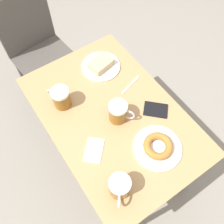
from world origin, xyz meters
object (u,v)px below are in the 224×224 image
object	(u,v)px
napkin_folded	(94,150)
chair	(36,44)
plate_with_cake	(101,65)
beer_mug_left	(118,112)
fork	(131,85)
passport_near_edge	(156,110)
plate_with_donut	(158,147)
beer_mug_right	(120,187)
beer_mug_center	(61,98)

from	to	relation	value
napkin_folded	chair	bearing A→B (deg)	83.30
plate_with_cake	beer_mug_left	world-z (taller)	beer_mug_left
chair	fork	world-z (taller)	chair
napkin_folded	passport_near_edge	bearing A→B (deg)	1.21
plate_with_donut	beer_mug_left	world-z (taller)	beer_mug_left
beer_mug_right	passport_near_edge	distance (m)	0.47
beer_mug_right	plate_with_cake	bearing A→B (deg)	63.47
beer_mug_left	passport_near_edge	xyz separation A→B (m)	(0.19, -0.07, -0.06)
beer_mug_left	beer_mug_right	distance (m)	0.37
fork	napkin_folded	bearing A→B (deg)	-150.37
chair	napkin_folded	world-z (taller)	chair
passport_near_edge	napkin_folded	bearing A→B (deg)	-178.79
beer_mug_center	napkin_folded	xyz separation A→B (m)	(-0.00, -0.32, -0.06)
beer_mug_left	napkin_folded	world-z (taller)	beer_mug_left
chair	plate_with_cake	distance (m)	0.63
beer_mug_center	beer_mug_right	distance (m)	0.55
napkin_folded	fork	bearing A→B (deg)	29.63
fork	beer_mug_right	bearing A→B (deg)	-131.41
napkin_folded	beer_mug_left	bearing A→B (deg)	22.24
napkin_folded	beer_mug_center	bearing A→B (deg)	89.28
plate_with_donut	beer_mug_center	xyz separation A→B (m)	(-0.26, 0.49, 0.04)
beer_mug_center	fork	xyz separation A→B (m)	(0.38, -0.11, -0.06)
beer_mug_center	napkin_folded	bearing A→B (deg)	-90.72
plate_with_donut	passport_near_edge	world-z (taller)	plate_with_donut
plate_with_cake	fork	size ratio (longest dim) A/B	1.46
plate_with_cake	beer_mug_left	bearing A→B (deg)	-108.50
beer_mug_left	plate_with_donut	bearing A→B (deg)	-76.33
plate_with_cake	beer_mug_right	bearing A→B (deg)	-116.53
fork	beer_mug_center	bearing A→B (deg)	164.37
beer_mug_right	passport_near_edge	size ratio (longest dim) A/B	0.80
plate_with_cake	plate_with_donut	xyz separation A→B (m)	(-0.05, -0.59, 0.00)
chair	plate_with_cake	xyz separation A→B (m)	(0.20, -0.57, 0.19)
plate_with_donut	chair	bearing A→B (deg)	97.13
plate_with_donut	beer_mug_left	xyz separation A→B (m)	(-0.06, 0.25, 0.04)
plate_with_cake	passport_near_edge	world-z (taller)	plate_with_cake
fork	passport_near_edge	world-z (taller)	passport_near_edge
beer_mug_left	fork	bearing A→B (deg)	36.77
fork	plate_with_cake	bearing A→B (deg)	107.96
beer_mug_center	passport_near_edge	world-z (taller)	beer_mug_center
beer_mug_right	fork	size ratio (longest dim) A/B	0.78
beer_mug_center	napkin_folded	size ratio (longest dim) A/B	0.86
chair	beer_mug_right	bearing A→B (deg)	-101.74
plate_with_cake	plate_with_donut	size ratio (longest dim) A/B	0.95
beer_mug_right	fork	distance (m)	0.59
plate_with_cake	fork	world-z (taller)	plate_with_cake
beer_mug_right	napkin_folded	distance (m)	0.23
beer_mug_left	beer_mug_center	size ratio (longest dim) A/B	0.93
plate_with_cake	passport_near_edge	bearing A→B (deg)	-79.26
plate_with_cake	napkin_folded	bearing A→B (deg)	-126.73
beer_mug_left	beer_mug_right	xyz separation A→B (m)	(-0.21, -0.31, 0.00)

